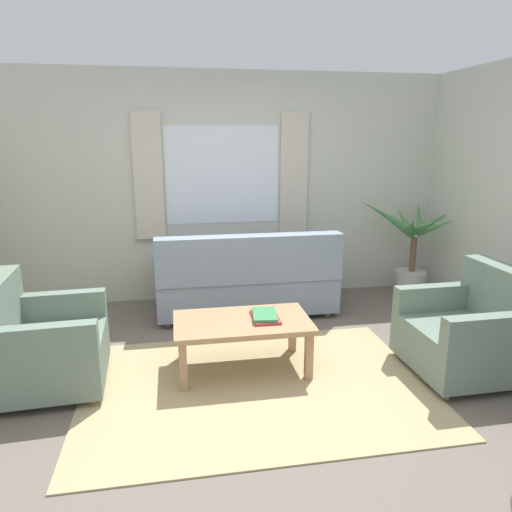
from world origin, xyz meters
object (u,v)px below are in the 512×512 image
Objects in this scene: coffee_table at (242,326)px; book_stack_on_table at (265,316)px; potted_plant at (411,252)px; couch at (247,281)px; armchair_left at (40,344)px; armchair_right at (469,332)px.

coffee_table is 3.32× the size of book_stack_on_table.
potted_plant is at bearing 35.11° from book_stack_on_table.
couch is 2.15× the size of armchair_left.
coffee_table is at bearing 79.52° from couch.
armchair_right is 0.74× the size of potted_plant.
armchair_left is at bearing -179.78° from coffee_table.
couch reaches higher than armchair_left.
armchair_right is 1.83m from coffee_table.
book_stack_on_table is (-0.05, -1.27, 0.09)m from couch.
coffee_table is 0.20m from book_stack_on_table.
book_stack_on_table is 0.28× the size of potted_plant.
couch is 1.27m from book_stack_on_table.
coffee_table is at bearing -102.22° from armchair_right.
coffee_table is (-1.79, 0.36, 0.03)m from armchair_right.
armchair_right is 1.85m from potted_plant.
potted_plant is (2.03, 1.43, 0.10)m from book_stack_on_table.
book_stack_on_table is at bearing 0.63° from coffee_table.
couch reaches higher than book_stack_on_table.
couch is at bearing 79.52° from coffee_table.
armchair_left is 3.36m from armchair_right.
armchair_right is (3.34, -0.36, 0.00)m from armchair_left.
couch is 1.73× the size of coffee_table.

